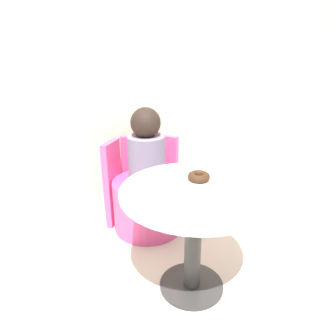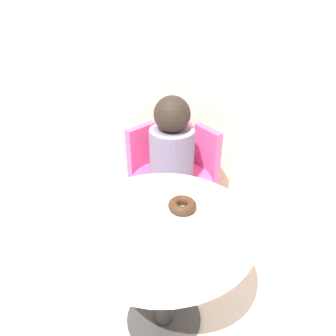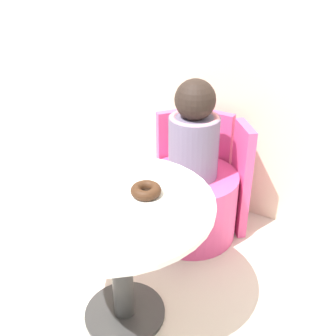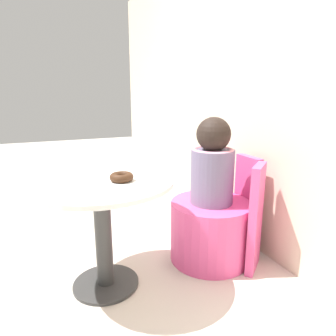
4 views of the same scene
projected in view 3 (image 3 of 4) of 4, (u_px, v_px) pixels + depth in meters
ground_plane at (115, 308)px, 1.91m from camera, size 12.00×12.00×0.00m
back_wall at (224, 17)px, 2.18m from camera, size 6.00×0.06×2.40m
round_table at (120, 231)px, 1.65m from camera, size 0.80×0.80×0.65m
tub_chair at (192, 204)px, 2.33m from camera, size 0.53×0.53×0.41m
booth_backrest at (209, 168)px, 2.43m from camera, size 0.63×0.23×0.69m
child_figure at (194, 134)px, 2.11m from camera, size 0.28×0.28×0.56m
donut at (146, 190)px, 1.60m from camera, size 0.13×0.13×0.04m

